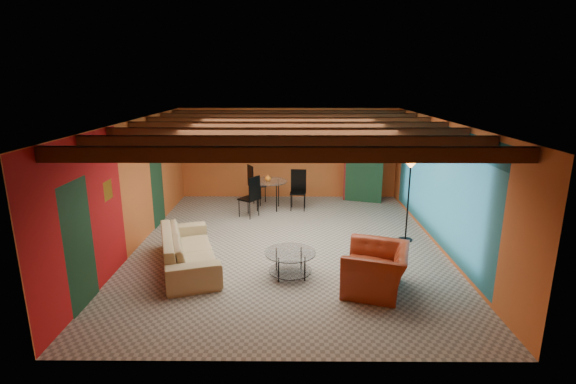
{
  "coord_description": "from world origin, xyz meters",
  "views": [
    {
      "loc": [
        0.05,
        -8.78,
        3.53
      ],
      "look_at": [
        0.0,
        0.2,
        1.15
      ],
      "focal_mm": 26.71,
      "sensor_mm": 36.0,
      "label": 1
    }
  ],
  "objects_px": {
    "sofa": "(188,249)",
    "armoire": "(363,170)",
    "armchair": "(376,269)",
    "potted_plant": "(364,131)",
    "vase": "(268,167)",
    "dining_table": "(268,190)",
    "coffee_table": "(290,264)",
    "floor_lamp": "(408,200)"
  },
  "relations": [
    {
      "from": "sofa",
      "to": "armoire",
      "type": "relative_size",
      "value": 1.33
    },
    {
      "from": "sofa",
      "to": "armchair",
      "type": "bearing_deg",
      "value": -122.98
    },
    {
      "from": "armoire",
      "to": "potted_plant",
      "type": "height_order",
      "value": "potted_plant"
    },
    {
      "from": "armchair",
      "to": "armoire",
      "type": "relative_size",
      "value": 0.66
    },
    {
      "from": "sofa",
      "to": "armoire",
      "type": "xyz_separation_m",
      "value": [
        4.11,
        4.82,
        0.55
      ]
    },
    {
      "from": "vase",
      "to": "potted_plant",
      "type": "bearing_deg",
      "value": 19.75
    },
    {
      "from": "dining_table",
      "to": "vase",
      "type": "height_order",
      "value": "vase"
    },
    {
      "from": "dining_table",
      "to": "potted_plant",
      "type": "xyz_separation_m",
      "value": [
        2.77,
        0.99,
        1.49
      ]
    },
    {
      "from": "armoire",
      "to": "coffee_table",
      "type": "bearing_deg",
      "value": -94.78
    },
    {
      "from": "coffee_table",
      "to": "floor_lamp",
      "type": "relative_size",
      "value": 0.5
    },
    {
      "from": "sofa",
      "to": "potted_plant",
      "type": "xyz_separation_m",
      "value": [
        4.11,
        4.82,
        1.7
      ]
    },
    {
      "from": "armoire",
      "to": "sofa",
      "type": "bearing_deg",
      "value": -112.86
    },
    {
      "from": "floor_lamp",
      "to": "potted_plant",
      "type": "distance_m",
      "value": 3.6
    },
    {
      "from": "floor_lamp",
      "to": "vase",
      "type": "distance_m",
      "value": 4.03
    },
    {
      "from": "floor_lamp",
      "to": "coffee_table",
      "type": "bearing_deg",
      "value": -144.96
    },
    {
      "from": "sofa",
      "to": "coffee_table",
      "type": "xyz_separation_m",
      "value": [
        1.96,
        -0.4,
        -0.11
      ]
    },
    {
      "from": "dining_table",
      "to": "floor_lamp",
      "type": "xyz_separation_m",
      "value": [
        3.22,
        -2.4,
        0.38
      ]
    },
    {
      "from": "potted_plant",
      "to": "floor_lamp",
      "type": "bearing_deg",
      "value": -82.45
    },
    {
      "from": "floor_lamp",
      "to": "armchair",
      "type": "bearing_deg",
      "value": -115.77
    },
    {
      "from": "dining_table",
      "to": "coffee_table",
      "type": "bearing_deg",
      "value": -81.62
    },
    {
      "from": "armchair",
      "to": "floor_lamp",
      "type": "xyz_separation_m",
      "value": [
        1.14,
        2.35,
        0.55
      ]
    },
    {
      "from": "armchair",
      "to": "armoire",
      "type": "xyz_separation_m",
      "value": [
        0.69,
        5.75,
        0.52
      ]
    },
    {
      "from": "armchair",
      "to": "coffee_table",
      "type": "relative_size",
      "value": 1.27
    },
    {
      "from": "coffee_table",
      "to": "vase",
      "type": "distance_m",
      "value": 4.38
    },
    {
      "from": "floor_lamp",
      "to": "potted_plant",
      "type": "xyz_separation_m",
      "value": [
        -0.45,
        3.4,
        1.11
      ]
    },
    {
      "from": "dining_table",
      "to": "vase",
      "type": "bearing_deg",
      "value": 0.0
    },
    {
      "from": "armoire",
      "to": "vase",
      "type": "relative_size",
      "value": 10.11
    },
    {
      "from": "vase",
      "to": "armoire",
      "type": "bearing_deg",
      "value": 19.75
    },
    {
      "from": "coffee_table",
      "to": "vase",
      "type": "xyz_separation_m",
      "value": [
        -0.62,
        4.22,
        0.96
      ]
    },
    {
      "from": "sofa",
      "to": "armoire",
      "type": "distance_m",
      "value": 6.36
    },
    {
      "from": "armchair",
      "to": "sofa",
      "type": "bearing_deg",
      "value": -88.32
    },
    {
      "from": "armchair",
      "to": "floor_lamp",
      "type": "distance_m",
      "value": 2.67
    },
    {
      "from": "floor_lamp",
      "to": "vase",
      "type": "relative_size",
      "value": 10.49
    },
    {
      "from": "potted_plant",
      "to": "dining_table",
      "type": "bearing_deg",
      "value": -160.25
    },
    {
      "from": "coffee_table",
      "to": "armchair",
      "type": "bearing_deg",
      "value": -19.94
    },
    {
      "from": "floor_lamp",
      "to": "armoire",
      "type": "bearing_deg",
      "value": 97.55
    },
    {
      "from": "sofa",
      "to": "dining_table",
      "type": "xyz_separation_m",
      "value": [
        1.34,
        3.82,
        0.2
      ]
    },
    {
      "from": "dining_table",
      "to": "potted_plant",
      "type": "distance_m",
      "value": 3.3
    },
    {
      "from": "sofa",
      "to": "armchair",
      "type": "relative_size",
      "value": 2.04
    },
    {
      "from": "dining_table",
      "to": "floor_lamp",
      "type": "distance_m",
      "value": 4.04
    },
    {
      "from": "sofa",
      "to": "potted_plant",
      "type": "distance_m",
      "value": 6.56
    },
    {
      "from": "armchair",
      "to": "armoire",
      "type": "distance_m",
      "value": 5.81
    }
  ]
}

